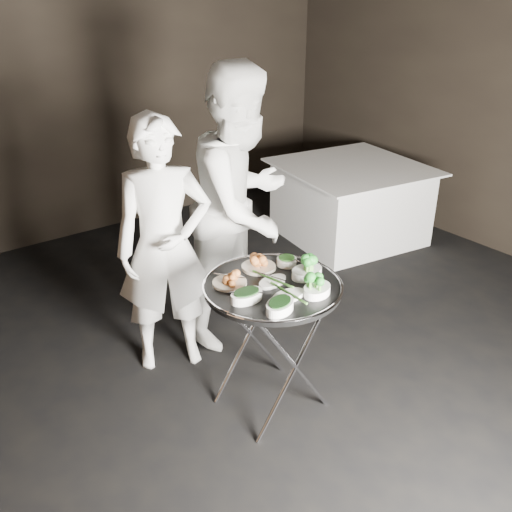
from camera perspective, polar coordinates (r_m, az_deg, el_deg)
floor at (r=3.56m, az=5.67°, el=-16.21°), size 6.00×7.00×0.05m
wall_back at (r=5.78m, az=-18.95°, el=16.15°), size 6.00×0.05×3.00m
tray_stand at (r=3.36m, az=1.57°, el=-8.50°), size 0.55×0.47×0.81m
serving_tray at (r=3.16m, az=1.65°, el=-3.04°), size 0.78×0.78×0.04m
potato_plate_a at (r=3.15m, az=-2.66°, el=-2.35°), size 0.19×0.19×0.07m
potato_plate_b at (r=3.32m, az=0.27°, el=-0.76°), size 0.21×0.21×0.07m
greens_bowl at (r=3.36m, az=3.09°, el=-0.41°), size 0.12×0.12×0.07m
asparagus_plate_a at (r=3.16m, az=1.66°, el=-2.47°), size 0.21×0.14×0.04m
asparagus_plate_b at (r=3.03m, az=3.25°, el=-3.86°), size 0.20×0.11×0.04m
spinach_bowl_a at (r=2.99m, az=-0.95°, el=-3.88°), size 0.19×0.13×0.08m
spinach_bowl_b at (r=2.90m, az=2.40°, el=-4.89°), size 0.22×0.19×0.08m
broccoli_bowl_a at (r=3.24m, az=5.11°, el=-1.49°), size 0.19×0.14×0.08m
broccoli_bowl_b at (r=3.07m, az=6.13°, el=-3.25°), size 0.21×0.18×0.07m
serving_utensils at (r=3.19m, az=1.13°, el=-1.57°), size 0.57×0.42×0.01m
waiter_left at (r=3.62m, az=-9.15°, el=0.86°), size 0.72×0.60×1.68m
waiter_right at (r=3.91m, az=-1.31°, el=5.03°), size 1.12×1.00×1.92m
dining_table at (r=5.73m, az=9.36°, el=5.37°), size 1.30×1.30×0.74m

